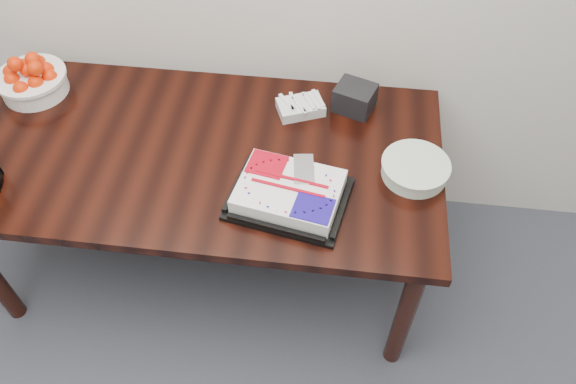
# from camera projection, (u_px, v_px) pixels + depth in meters

# --- Properties ---
(table) EXTENTS (1.80, 0.90, 0.75)m
(table) POSITION_uv_depth(u_px,v_px,m) (201.00, 166.00, 2.14)
(table) COLOR black
(table) RESTS_ON ground
(cake_tray) EXTENTS (0.44, 0.37, 0.08)m
(cake_tray) POSITION_uv_depth(u_px,v_px,m) (289.00, 193.00, 1.89)
(cake_tray) COLOR black
(cake_tray) RESTS_ON table
(tangerine_bowl) EXTENTS (0.28, 0.28, 0.18)m
(tangerine_bowl) POSITION_uv_depth(u_px,v_px,m) (31.00, 77.00, 2.23)
(tangerine_bowl) COLOR white
(tangerine_bowl) RESTS_ON table
(plate_stack) EXTENTS (0.24, 0.24, 0.06)m
(plate_stack) POSITION_uv_depth(u_px,v_px,m) (415.00, 169.00, 1.97)
(plate_stack) COLOR white
(plate_stack) RESTS_ON table
(fork_bag) EXTENTS (0.20, 0.17, 0.05)m
(fork_bag) POSITION_uv_depth(u_px,v_px,m) (301.00, 107.00, 2.19)
(fork_bag) COLOR silver
(fork_bag) RESTS_ON table
(napkin_box) EXTENTS (0.18, 0.17, 0.10)m
(napkin_box) POSITION_uv_depth(u_px,v_px,m) (355.00, 98.00, 2.18)
(napkin_box) COLOR black
(napkin_box) RESTS_ON table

